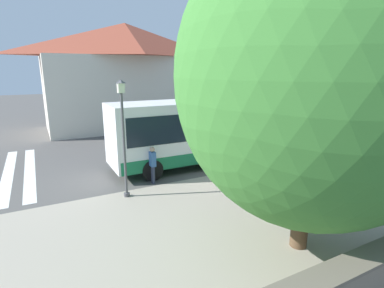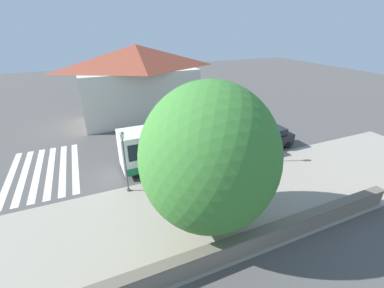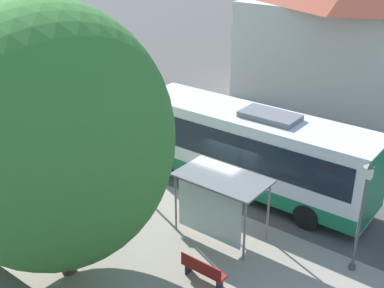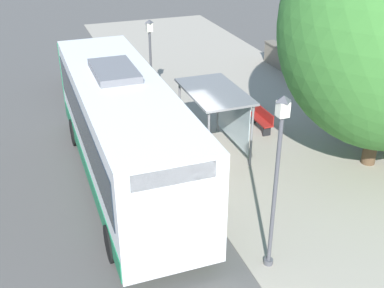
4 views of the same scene
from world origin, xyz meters
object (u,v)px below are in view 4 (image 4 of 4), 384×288
pedestrian (215,208)px  street_lamp_near (151,57)px  bus_shelter (218,100)px  bus (123,129)px  parked_car_behind_bus (97,68)px  bench (261,119)px  street_lamp_far (277,172)px

pedestrian → street_lamp_near: size_ratio=0.44×
bus_shelter → pedestrian: 5.22m
bus_shelter → pedestrian: (2.03, 4.70, -1.01)m
bus → parked_car_behind_bus: bus is taller
bench → street_lamp_near: street_lamp_near is taller
bus → bench: 6.42m
bus → street_lamp_near: (-2.44, -5.48, 0.44)m
street_lamp_far → pedestrian: bearing=-59.0°
bench → parked_car_behind_bus: parked_car_behind_bus is taller
bus_shelter → street_lamp_near: (1.19, -4.56, 0.32)m
pedestrian → bench: bearing=-127.3°
bus → street_lamp_near: street_lamp_near is taller
street_lamp_near → pedestrian: bearing=84.8°
parked_car_behind_bus → bench: bearing=126.5°
bus → bench: bearing=-161.9°
pedestrian → bench: (-4.35, -5.72, -0.53)m
pedestrian → street_lamp_near: street_lamp_near is taller
bench → street_lamp_far: size_ratio=0.33×
bus → pedestrian: bearing=112.9°
street_lamp_far → parked_car_behind_bus: street_lamp_far is taller
bus → parked_car_behind_bus: bearing=-94.4°
bus → bench: bus is taller
bus → street_lamp_far: size_ratio=2.24×
bus_shelter → pedestrian: bus_shelter is taller
bus → pedestrian: 4.20m
parked_car_behind_bus → street_lamp_near: bearing=116.2°
bus_shelter → pedestrian: bearing=66.6°
bench → street_lamp_far: bearing=64.2°
bus → parked_car_behind_bus: size_ratio=2.61×
street_lamp_near → parked_car_behind_bus: street_lamp_near is taller
street_lamp_near → bus_shelter: bearing=104.6°
bus → street_lamp_near: 6.02m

